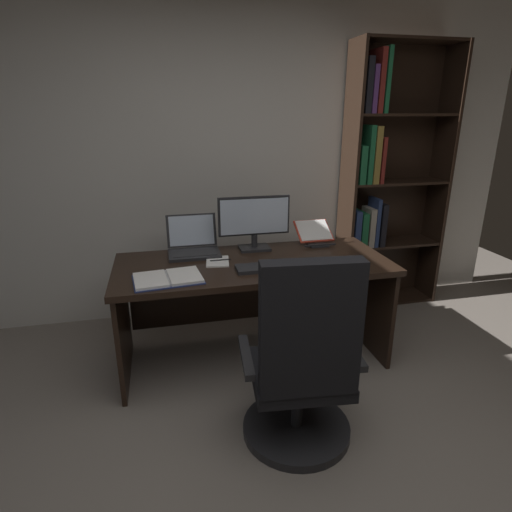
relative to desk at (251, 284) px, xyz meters
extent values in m
cube|color=beige|center=(0.09, 0.86, 0.87)|extent=(4.98, 0.12, 2.85)
cube|color=black|center=(0.00, -0.08, 0.18)|extent=(1.84, 0.78, 0.04)
cube|color=black|center=(-0.89, -0.08, -0.20)|extent=(0.03, 0.72, 0.71)
cube|color=black|center=(0.89, -0.08, -0.20)|extent=(0.03, 0.72, 0.71)
cube|color=black|center=(0.00, 0.28, -0.16)|extent=(1.72, 0.03, 0.50)
cube|color=black|center=(0.99, 0.62, 0.58)|extent=(0.02, 0.31, 2.25)
cube|color=black|center=(1.87, 0.62, 0.58)|extent=(0.02, 0.31, 2.25)
cube|color=black|center=(1.43, 0.78, 0.58)|extent=(0.91, 0.01, 2.25)
cube|color=black|center=(1.43, 0.62, -0.54)|extent=(0.86, 0.29, 0.02)
cube|color=#195633|center=(1.05, 0.60, -0.30)|extent=(0.05, 0.25, 0.46)
cube|color=#195633|center=(1.10, 0.59, -0.32)|extent=(0.03, 0.23, 0.42)
cube|color=#195633|center=(1.14, 0.57, -0.31)|extent=(0.04, 0.18, 0.44)
cube|color=navy|center=(1.20, 0.60, -0.31)|extent=(0.05, 0.24, 0.44)
cube|color=black|center=(1.43, 0.62, 0.02)|extent=(0.86, 0.29, 0.02)
cube|color=navy|center=(1.05, 0.58, 0.19)|extent=(0.05, 0.21, 0.33)
cube|color=#195633|center=(1.11, 0.60, 0.18)|extent=(0.06, 0.25, 0.31)
cube|color=gray|center=(1.18, 0.57, 0.20)|extent=(0.05, 0.19, 0.34)
cube|color=navy|center=(1.23, 0.57, 0.24)|extent=(0.03, 0.19, 0.42)
cube|color=black|center=(1.29, 0.60, 0.22)|extent=(0.05, 0.25, 0.38)
cube|color=black|center=(1.43, 0.62, 0.58)|extent=(0.86, 0.29, 0.02)
cube|color=#195633|center=(1.05, 0.59, 0.74)|extent=(0.05, 0.23, 0.31)
cube|color=#195633|center=(1.11, 0.58, 0.82)|extent=(0.04, 0.20, 0.47)
cube|color=olive|center=(1.17, 0.56, 0.82)|extent=(0.05, 0.17, 0.46)
cube|color=maroon|center=(1.22, 0.59, 0.77)|extent=(0.03, 0.23, 0.38)
cube|color=black|center=(1.43, 0.62, 1.13)|extent=(0.86, 0.29, 0.02)
cube|color=black|center=(1.05, 0.59, 1.35)|extent=(0.05, 0.22, 0.41)
cube|color=#512D66|center=(1.10, 0.58, 1.32)|extent=(0.04, 0.21, 0.36)
cube|color=maroon|center=(1.15, 0.60, 1.38)|extent=(0.04, 0.24, 0.48)
cube|color=#195633|center=(1.20, 0.58, 1.39)|extent=(0.03, 0.21, 0.49)
cube|color=black|center=(1.43, 0.62, 1.69)|extent=(0.86, 0.29, 0.02)
cylinder|color=#232326|center=(0.07, -0.87, -0.53)|extent=(0.60, 0.60, 0.05)
cylinder|color=#232326|center=(0.07, -0.87, -0.35)|extent=(0.06, 0.06, 0.30)
cube|color=black|center=(0.07, -0.87, -0.17)|extent=(0.54, 0.53, 0.07)
cube|color=black|center=(0.05, -1.07, 0.21)|extent=(0.48, 0.15, 0.67)
cube|color=#232326|center=(-0.21, -0.84, -0.04)|extent=(0.09, 0.39, 0.04)
cube|color=#232326|center=(0.35, -0.90, -0.04)|extent=(0.09, 0.39, 0.04)
cube|color=#232326|center=(0.07, 0.18, 0.21)|extent=(0.22, 0.16, 0.02)
cylinder|color=#232326|center=(0.07, 0.18, 0.26)|extent=(0.04, 0.04, 0.09)
cube|color=#232326|center=(0.07, 0.19, 0.45)|extent=(0.52, 0.02, 0.28)
cube|color=silver|center=(0.07, 0.17, 0.45)|extent=(0.49, 0.00, 0.25)
cube|color=#232326|center=(-0.38, 0.14, 0.21)|extent=(0.36, 0.25, 0.02)
cube|color=#2D2D30|center=(-0.38, 0.12, 0.22)|extent=(0.31, 0.14, 0.00)
cube|color=#232326|center=(-0.38, 0.30, 0.34)|extent=(0.36, 0.08, 0.23)
cube|color=silver|center=(-0.38, 0.30, 0.34)|extent=(0.32, 0.07, 0.21)
cube|color=#232326|center=(0.07, -0.24, 0.21)|extent=(0.42, 0.15, 0.02)
ellipsoid|color=#232326|center=(0.37, -0.24, 0.22)|extent=(0.06, 0.10, 0.04)
cube|color=#232326|center=(0.55, 0.16, 0.20)|extent=(0.14, 0.12, 0.01)
cube|color=#232326|center=(0.55, 0.11, 0.22)|extent=(0.24, 0.01, 0.01)
cube|color=#DB422D|center=(0.55, 0.26, 0.28)|extent=(0.27, 0.21, 0.13)
cube|color=white|center=(0.55, 0.26, 0.29)|extent=(0.25, 0.19, 0.11)
cube|color=navy|center=(-0.67, -0.30, 0.20)|extent=(0.23, 0.30, 0.01)
cube|color=navy|center=(-0.47, -0.28, 0.20)|extent=(0.23, 0.30, 0.01)
cube|color=white|center=(-0.67, -0.30, 0.21)|extent=(0.22, 0.28, 0.02)
cube|color=white|center=(-0.47, -0.28, 0.21)|extent=(0.22, 0.28, 0.02)
cylinder|color=#B7B7BC|center=(-0.57, -0.29, 0.21)|extent=(0.05, 0.25, 0.02)
cube|color=white|center=(-0.24, -0.04, 0.20)|extent=(0.18, 0.23, 0.01)
cylinder|color=black|center=(-0.22, -0.04, 0.21)|extent=(0.14, 0.01, 0.01)
camera|label=1|loc=(-0.58, -2.68, 1.16)|focal=29.35mm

